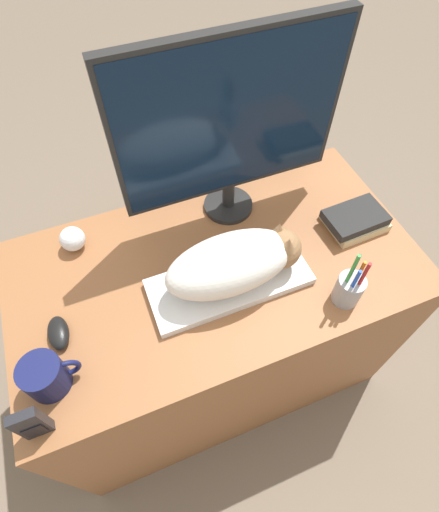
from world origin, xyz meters
The scene contains 11 objects.
ground_plane centered at (0.00, 0.00, 0.00)m, with size 12.00×12.00×0.00m, color #6B5B4C.
desk centered at (0.00, 0.31, 0.36)m, with size 1.14×0.62×0.73m.
keyboard centered at (0.01, 0.24, 0.74)m, with size 0.43×0.17×0.02m.
cat centered at (0.03, 0.24, 0.82)m, with size 0.37×0.16×0.15m.
monitor centered at (0.12, 0.50, 1.03)m, with size 0.60×0.15×0.53m.
computer_mouse centered at (-0.44, 0.26, 0.74)m, with size 0.05×0.09×0.03m.
coffee_mug centered at (-0.47, 0.15, 0.78)m, with size 0.13×0.10×0.09m.
pen_cup centered at (0.28, 0.09, 0.78)m, with size 0.07×0.07×0.20m.
baseball centered at (-0.35, 0.52, 0.76)m, with size 0.07×0.07×0.07m.
phone centered at (-0.51, 0.05, 0.79)m, with size 0.06×0.02×0.12m.
book_stack centered at (0.43, 0.29, 0.75)m, with size 0.18×0.14×0.05m.
Camera 1 is at (-0.22, -0.27, 1.65)m, focal length 28.00 mm.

